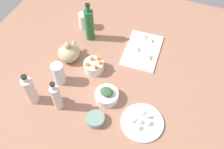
% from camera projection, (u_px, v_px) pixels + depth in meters
% --- Properties ---
extents(tabletop, '(1.90, 1.90, 0.03)m').
position_uv_depth(tabletop, '(112.00, 81.00, 1.50)').
color(tabletop, '#A26E56').
rests_on(tabletop, ground).
extents(cutting_board, '(0.34, 0.24, 0.01)m').
position_uv_depth(cutting_board, '(142.00, 50.00, 1.62)').
color(cutting_board, white).
rests_on(cutting_board, tabletop).
extents(plate_tofu, '(0.23, 0.23, 0.01)m').
position_uv_depth(plate_tofu, '(142.00, 122.00, 1.30)').
color(plate_tofu, white).
rests_on(plate_tofu, tabletop).
extents(bowl_greens, '(0.13, 0.13, 0.05)m').
position_uv_depth(bowl_greens, '(107.00, 96.00, 1.38)').
color(bowl_greens, white).
rests_on(bowl_greens, tabletop).
extents(bowl_carrots, '(0.12, 0.12, 0.06)m').
position_uv_depth(bowl_carrots, '(94.00, 66.00, 1.51)').
color(bowl_carrots, white).
rests_on(bowl_carrots, tabletop).
extents(bowl_small_side, '(0.10, 0.10, 0.04)m').
position_uv_depth(bowl_small_side, '(96.00, 119.00, 1.30)').
color(bowl_small_side, gray).
rests_on(bowl_small_side, tabletop).
extents(teapot, '(0.16, 0.14, 0.14)m').
position_uv_depth(teapot, '(69.00, 52.00, 1.55)').
color(teapot, tan).
rests_on(teapot, tabletop).
extents(bottle_0, '(0.05, 0.05, 0.21)m').
position_uv_depth(bottle_0, '(57.00, 97.00, 1.30)').
color(bottle_0, silver).
rests_on(bottle_0, tabletop).
extents(bottle_1, '(0.06, 0.06, 0.28)m').
position_uv_depth(bottle_1, '(89.00, 24.00, 1.61)').
color(bottle_1, '#206530').
rests_on(bottle_1, tabletop).
extents(bottle_2, '(0.06, 0.06, 0.22)m').
position_uv_depth(bottle_2, '(30.00, 90.00, 1.32)').
color(bottle_2, silver).
rests_on(bottle_2, tabletop).
extents(drinking_glass_0, '(0.07, 0.07, 0.14)m').
position_uv_depth(drinking_glass_0, '(59.00, 74.00, 1.42)').
color(drinking_glass_0, white).
rests_on(drinking_glass_0, tabletop).
extents(drinking_glass_1, '(0.07, 0.07, 0.11)m').
position_uv_depth(drinking_glass_1, '(84.00, 21.00, 1.73)').
color(drinking_glass_1, white).
rests_on(drinking_glass_1, tabletop).
extents(carrot_cube_0, '(0.02, 0.02, 0.02)m').
position_uv_depth(carrot_cube_0, '(87.00, 65.00, 1.46)').
color(carrot_cube_0, orange).
rests_on(carrot_cube_0, bowl_carrots).
extents(carrot_cube_1, '(0.03, 0.03, 0.02)m').
position_uv_depth(carrot_cube_1, '(98.00, 58.00, 1.49)').
color(carrot_cube_1, orange).
rests_on(carrot_cube_1, bowl_carrots).
extents(carrot_cube_2, '(0.03, 0.03, 0.02)m').
position_uv_depth(carrot_cube_2, '(96.00, 67.00, 1.45)').
color(carrot_cube_2, orange).
rests_on(carrot_cube_2, bowl_carrots).
extents(carrot_cube_3, '(0.02, 0.02, 0.02)m').
position_uv_depth(carrot_cube_3, '(92.00, 59.00, 1.49)').
color(carrot_cube_3, orange).
rests_on(carrot_cube_3, bowl_carrots).
extents(carrot_cube_4, '(0.02, 0.02, 0.02)m').
position_uv_depth(carrot_cube_4, '(100.00, 62.00, 1.47)').
color(carrot_cube_4, orange).
rests_on(carrot_cube_4, bowl_carrots).
extents(chopped_greens_mound, '(0.07, 0.08, 0.03)m').
position_uv_depth(chopped_greens_mound, '(107.00, 92.00, 1.35)').
color(chopped_greens_mound, '#3A6239').
rests_on(chopped_greens_mound, bowl_greens).
extents(tofu_cube_0, '(0.03, 0.03, 0.02)m').
position_uv_depth(tofu_cube_0, '(148.00, 123.00, 1.28)').
color(tofu_cube_0, silver).
rests_on(tofu_cube_0, plate_tofu).
extents(tofu_cube_1, '(0.03, 0.03, 0.02)m').
position_uv_depth(tofu_cube_1, '(140.00, 121.00, 1.29)').
color(tofu_cube_1, '#E9EFCD').
rests_on(tofu_cube_1, plate_tofu).
extents(tofu_cube_2, '(0.03, 0.03, 0.02)m').
position_uv_depth(tofu_cube_2, '(142.00, 113.00, 1.32)').
color(tofu_cube_2, white).
rests_on(tofu_cube_2, plate_tofu).
extents(tofu_cube_3, '(0.03, 0.03, 0.02)m').
position_uv_depth(tofu_cube_3, '(148.00, 116.00, 1.31)').
color(tofu_cube_3, '#F7DECB').
rests_on(tofu_cube_3, plate_tofu).
extents(tofu_cube_4, '(0.03, 0.03, 0.02)m').
position_uv_depth(tofu_cube_4, '(138.00, 127.00, 1.27)').
color(tofu_cube_4, silver).
rests_on(tofu_cube_4, plate_tofu).
extents(tofu_cube_5, '(0.03, 0.03, 0.02)m').
position_uv_depth(tofu_cube_5, '(133.00, 120.00, 1.30)').
color(tofu_cube_5, silver).
rests_on(tofu_cube_5, plate_tofu).
extents(dumpling_0, '(0.06, 0.06, 0.03)m').
position_uv_depth(dumpling_0, '(137.00, 48.00, 1.61)').
color(dumpling_0, beige).
rests_on(dumpling_0, cutting_board).
extents(dumpling_1, '(0.07, 0.07, 0.03)m').
position_uv_depth(dumpling_1, '(149.00, 57.00, 1.56)').
color(dumpling_1, beige).
rests_on(dumpling_1, cutting_board).
extents(dumpling_2, '(0.08, 0.08, 0.02)m').
position_uv_depth(dumpling_2, '(144.00, 37.00, 1.68)').
color(dumpling_2, beige).
rests_on(dumpling_2, cutting_board).
extents(dumpling_3, '(0.06, 0.06, 0.02)m').
position_uv_depth(dumpling_3, '(151.00, 40.00, 1.66)').
color(dumpling_3, beige).
rests_on(dumpling_3, cutting_board).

